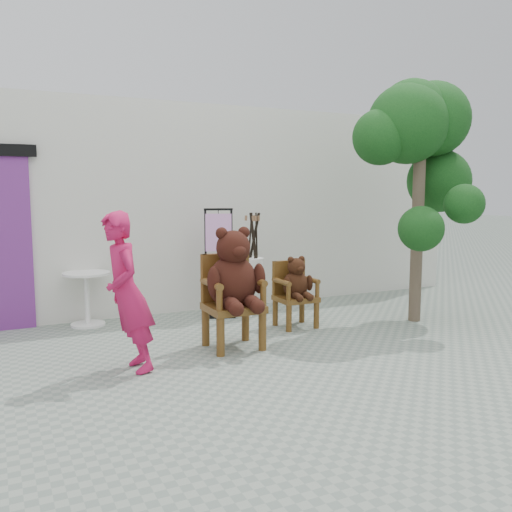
% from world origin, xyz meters
% --- Properties ---
extents(ground_plane, '(60.00, 60.00, 0.00)m').
position_xyz_m(ground_plane, '(0.00, 0.00, 0.00)').
color(ground_plane, gray).
rests_on(ground_plane, ground).
extents(back_wall, '(9.00, 1.00, 3.00)m').
position_xyz_m(back_wall, '(0.00, 3.10, 1.50)').
color(back_wall, silver).
rests_on(back_wall, ground).
extents(chair_big, '(0.67, 0.72, 1.36)m').
position_xyz_m(chair_big, '(-0.47, 0.59, 0.76)').
color(chair_big, '#4C3010').
rests_on(chair_big, ground).
extents(chair_small, '(0.48, 0.50, 0.92)m').
position_xyz_m(chair_small, '(0.63, 1.12, 0.54)').
color(chair_small, '#4C3010').
rests_on(chair_small, ground).
extents(person, '(0.41, 0.59, 1.56)m').
position_xyz_m(person, '(-1.71, 0.29, 0.78)').
color(person, '#BC174D').
rests_on(person, ground).
extents(cafe_table, '(0.60, 0.60, 0.70)m').
position_xyz_m(cafe_table, '(-1.78, 2.35, 0.44)').
color(cafe_table, white).
rests_on(cafe_table, ground).
extents(display_stand, '(0.54, 0.48, 1.51)m').
position_xyz_m(display_stand, '(-0.03, 2.11, 0.58)').
color(display_stand, black).
rests_on(display_stand, ground).
extents(stool_bucket, '(0.32, 0.32, 1.45)m').
position_xyz_m(stool_bucket, '(0.43, 1.96, 0.64)').
color(stool_bucket, white).
rests_on(stool_bucket, ground).
extents(tree, '(1.89, 1.67, 3.25)m').
position_xyz_m(tree, '(2.34, 0.83, 2.51)').
color(tree, '#433528').
rests_on(tree, ground).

